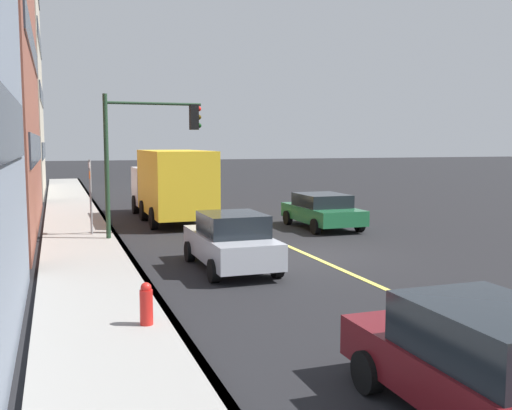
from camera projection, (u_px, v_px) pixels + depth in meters
ground at (308, 255)px, 17.99m from camera, size 200.00×200.00×0.00m
sidewalk_slab at (89, 267)px, 15.85m from camera, size 80.00×2.60×0.15m
curb_edge at (134, 264)px, 16.24m from camera, size 80.00×0.16×0.15m
lane_stripe_center at (308, 255)px, 17.99m from camera, size 80.00×0.16×0.01m
car_maroon at (495, 371)px, 6.87m from camera, size 4.62×1.90×1.55m
car_green at (322, 210)px, 23.59m from camera, size 4.22×2.12×1.40m
car_silver at (231, 241)px, 15.85m from camera, size 4.14×1.90×1.58m
truck_yellow at (171, 184)px, 25.66m from camera, size 8.05×2.63×3.14m
traffic_light_mast at (145, 141)px, 20.32m from camera, size 0.28×3.45×5.13m
street_sign_post at (91, 192)px, 20.94m from camera, size 0.60×0.08×2.86m
fire_hydrant at (146, 308)px, 10.60m from camera, size 0.24×0.24×0.94m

